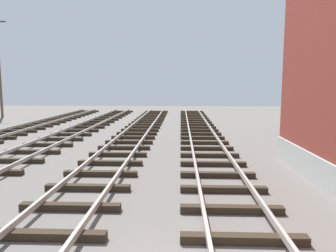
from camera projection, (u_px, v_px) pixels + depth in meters
The scene contains 0 objects.
Camera 1 is at (-0.22, -3.70, 3.09)m, focal length 34.02 mm.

